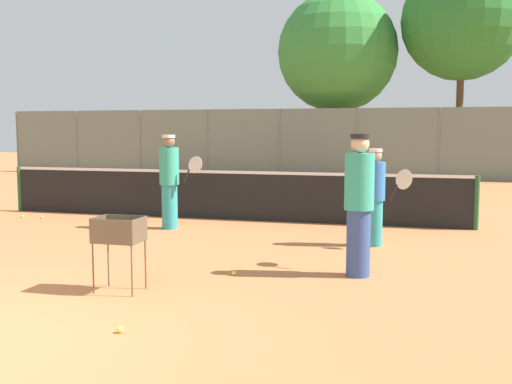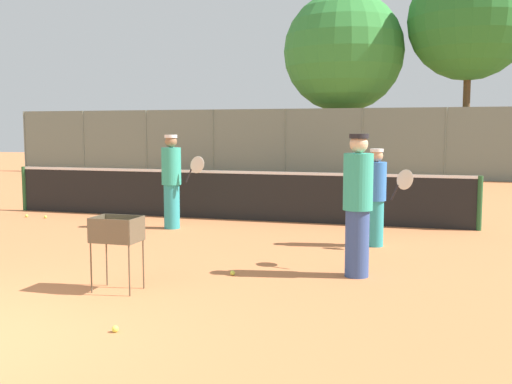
{
  "view_description": "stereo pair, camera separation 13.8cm",
  "coord_description": "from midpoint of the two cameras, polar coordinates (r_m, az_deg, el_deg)",
  "views": [
    {
      "loc": [
        4.15,
        -4.22,
        1.96
      ],
      "look_at": [
        1.69,
        4.63,
        1.0
      ],
      "focal_mm": 42.0,
      "sensor_mm": 36.0,
      "label": 1
    },
    {
      "loc": [
        4.28,
        -4.19,
        1.96
      ],
      "look_at": [
        1.69,
        4.63,
        1.0
      ],
      "focal_mm": 42.0,
      "sensor_mm": 36.0,
      "label": 2
    }
  ],
  "objects": [
    {
      "name": "tennis_ball_0",
      "position": [
        14.37,
        -21.61,
        -2.17
      ],
      "size": [
        0.07,
        0.07,
        0.07
      ],
      "primitive_type": "sphere",
      "color": "#D1E54C",
      "rests_on": "ground_plane"
    },
    {
      "name": "tennis_ball_4",
      "position": [
        14.06,
        -20.0,
        -2.28
      ],
      "size": [
        0.07,
        0.07,
        0.07
      ],
      "primitive_type": "sphere",
      "color": "#D1E54C",
      "rests_on": "ground_plane"
    },
    {
      "name": "back_fence",
      "position": [
        24.67,
        5.69,
        4.65
      ],
      "size": [
        28.73,
        0.08,
        2.82
      ],
      "color": "slate",
      "rests_on": "ground_plane"
    },
    {
      "name": "player_yellow_shirt",
      "position": [
        11.93,
        -8.55,
        1.11
      ],
      "size": [
        0.95,
        0.38,
        1.86
      ],
      "rotation": [
        0.0,
        0.0,
        6.26
      ],
      "color": "teal",
      "rests_on": "ground_plane"
    },
    {
      "name": "ball_cart",
      "position": [
        7.44,
        -13.47,
        -4.1
      ],
      "size": [
        0.56,
        0.41,
        0.91
      ],
      "color": "brown",
      "rests_on": "ground_plane"
    },
    {
      "name": "tennis_ball_2",
      "position": [
        6.09,
        -13.45,
        -12.63
      ],
      "size": [
        0.07,
        0.07,
        0.07
      ],
      "primitive_type": "sphere",
      "color": "#D1E54C",
      "rests_on": "ground_plane"
    },
    {
      "name": "player_red_cap",
      "position": [
        10.23,
        10.92,
        -0.35
      ],
      "size": [
        0.83,
        0.49,
        1.64
      ],
      "rotation": [
        0.0,
        0.0,
        5.85
      ],
      "color": "teal",
      "rests_on": "ground_plane"
    },
    {
      "name": "tennis_ball_5",
      "position": [
        12.24,
        -8.48,
        -3.16
      ],
      "size": [
        0.07,
        0.07,
        0.07
      ],
      "primitive_type": "sphere",
      "color": "#D1E54C",
      "rests_on": "ground_plane"
    },
    {
      "name": "tree_1",
      "position": [
        26.64,
        18.93,
        15.23
      ],
      "size": [
        4.92,
        4.92,
        8.87
      ],
      "color": "brown",
      "rests_on": "ground_plane"
    },
    {
      "name": "tree_0",
      "position": [
        26.93,
        7.62,
        13.01
      ],
      "size": [
        5.19,
        5.19,
        7.91
      ],
      "color": "brown",
      "rests_on": "ground_plane"
    },
    {
      "name": "parked_car",
      "position": [
        27.04,
        22.31,
        2.76
      ],
      "size": [
        4.2,
        1.7,
        1.6
      ],
      "color": "white",
      "rests_on": "ground_plane"
    },
    {
      "name": "tennis_ball_3",
      "position": [
        8.15,
        -2.6,
        -7.72
      ],
      "size": [
        0.07,
        0.07,
        0.07
      ],
      "primitive_type": "sphere",
      "color": "#D1E54C",
      "rests_on": "ground_plane"
    },
    {
      "name": "player_white_outfit",
      "position": [
        8.06,
        9.3,
        -1.04
      ],
      "size": [
        0.39,
        0.96,
        1.91
      ],
      "rotation": [
        0.0,
        0.0,
        1.71
      ],
      "color": "#334C8C",
      "rests_on": "ground_plane"
    },
    {
      "name": "tennis_net",
      "position": [
        13.08,
        -3.37,
        -0.2
      ],
      "size": [
        10.51,
        0.1,
        1.07
      ],
      "color": "#26592D",
      "rests_on": "ground_plane"
    }
  ]
}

